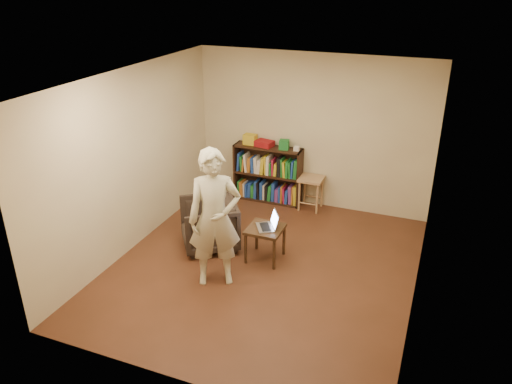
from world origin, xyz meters
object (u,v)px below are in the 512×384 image
at_px(stool, 311,184).
at_px(laptop, 269,224).
at_px(person, 215,219).
at_px(armchair, 209,224).
at_px(side_table, 265,233).
at_px(bookshelf, 268,177).

relative_size(stool, laptop, 1.40).
bearing_deg(person, armchair, 94.30).
xyz_separation_m(stool, side_table, (-0.15, -1.81, -0.05)).
bearing_deg(bookshelf, person, -84.47).
xyz_separation_m(side_table, person, (-0.40, -0.74, 0.50)).
relative_size(bookshelf, laptop, 2.94).
xyz_separation_m(armchair, person, (0.49, -0.77, 0.55)).
height_order(bookshelf, laptop, bookshelf).
xyz_separation_m(side_table, laptop, (0.05, 0.02, 0.14)).
relative_size(stool, person, 0.31).
bearing_deg(side_table, bookshelf, 109.28).
distance_m(bookshelf, stool, 0.81).
relative_size(bookshelf, person, 0.65).
bearing_deg(laptop, bookshelf, 169.47).
height_order(laptop, person, person).
height_order(armchair, laptop, armchair).
bearing_deg(armchair, stool, 114.96).
relative_size(armchair, person, 0.44).
distance_m(armchair, side_table, 0.89).
bearing_deg(stool, person, -102.16).
distance_m(side_table, laptop, 0.15).
relative_size(laptop, person, 0.22).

